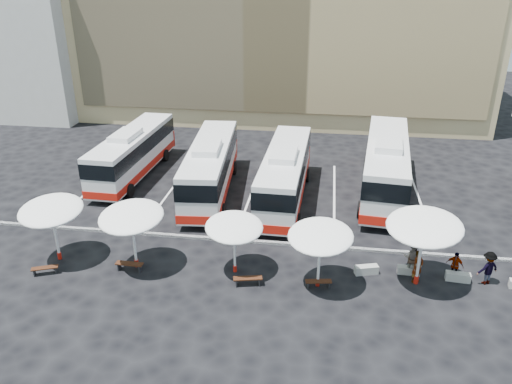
# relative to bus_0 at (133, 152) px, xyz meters

# --- Properties ---
(ground) EXTENTS (120.00, 120.00, 0.00)m
(ground) POSITION_rel_bus_0_xyz_m (9.67, -9.75, -1.96)
(ground) COLOR black
(ground) RESTS_ON ground
(apartment_block) EXTENTS (14.00, 14.00, 18.00)m
(apartment_block) POSITION_rel_bus_0_xyz_m (-18.33, 18.25, 7.04)
(apartment_block) COLOR beige
(apartment_block) RESTS_ON ground
(curb_divider) EXTENTS (34.00, 0.25, 0.15)m
(curb_divider) POSITION_rel_bus_0_xyz_m (9.67, -9.25, -1.89)
(curb_divider) COLOR black
(curb_divider) RESTS_ON ground
(bay_lines) EXTENTS (24.15, 12.00, 0.01)m
(bay_lines) POSITION_rel_bus_0_xyz_m (9.67, -1.75, -1.96)
(bay_lines) COLOR white
(bay_lines) RESTS_ON ground
(bus_0) EXTENTS (3.13, 12.18, 3.84)m
(bus_0) POSITION_rel_bus_0_xyz_m (0.00, 0.00, 0.00)
(bus_0) COLOR white
(bus_0) RESTS_ON ground
(bus_1) EXTENTS (3.78, 12.84, 4.02)m
(bus_1) POSITION_rel_bus_0_xyz_m (6.72, -2.35, 0.09)
(bus_1) COLOR white
(bus_1) RESTS_ON ground
(bus_2) EXTENTS (3.14, 12.58, 3.98)m
(bus_2) POSITION_rel_bus_0_xyz_m (12.15, -2.89, 0.07)
(bus_2) COLOR white
(bus_2) RESTS_ON ground
(bus_3) EXTENTS (4.23, 13.80, 4.31)m
(bus_3) POSITION_rel_bus_0_xyz_m (19.20, -0.56, 0.24)
(bus_3) COLOR white
(bus_3) RESTS_ON ground
(sunshade_0) EXTENTS (3.91, 3.95, 3.60)m
(sunshade_0) POSITION_rel_bus_0_xyz_m (0.29, -12.64, 1.09)
(sunshade_0) COLOR white
(sunshade_0) RESTS_ON ground
(sunshade_1) EXTENTS (3.67, 3.71, 3.61)m
(sunshade_1) POSITION_rel_bus_0_xyz_m (4.88, -12.75, 1.10)
(sunshade_1) COLOR white
(sunshade_1) RESTS_ON ground
(sunshade_2) EXTENTS (3.98, 4.01, 3.19)m
(sunshade_2) POSITION_rel_bus_0_xyz_m (10.35, -12.48, 0.75)
(sunshade_2) COLOR white
(sunshade_2) RESTS_ON ground
(sunshade_3) EXTENTS (3.90, 3.94, 3.43)m
(sunshade_3) POSITION_rel_bus_0_xyz_m (14.83, -13.16, 0.95)
(sunshade_3) COLOR white
(sunshade_3) RESTS_ON ground
(sunshade_4) EXTENTS (4.98, 5.00, 3.93)m
(sunshade_4) POSITION_rel_bus_0_xyz_m (19.90, -12.21, 1.38)
(sunshade_4) COLOR white
(sunshade_4) RESTS_ON ground
(wood_bench_0) EXTENTS (1.40, 0.85, 0.42)m
(wood_bench_0) POSITION_rel_bus_0_xyz_m (0.30, -14.19, -1.64)
(wood_bench_0) COLOR black
(wood_bench_0) RESTS_ON ground
(wood_bench_1) EXTENTS (1.51, 0.43, 0.46)m
(wood_bench_1) POSITION_rel_bus_0_xyz_m (4.66, -13.21, -1.61)
(wood_bench_1) COLOR black
(wood_bench_1) RESTS_ON ground
(wood_bench_2) EXTENTS (1.54, 0.71, 0.46)m
(wood_bench_2) POSITION_rel_bus_0_xyz_m (11.24, -13.65, -1.61)
(wood_bench_2) COLOR black
(wood_bench_2) RESTS_ON ground
(wood_bench_3) EXTENTS (1.38, 0.57, 0.41)m
(wood_bench_3) POSITION_rel_bus_0_xyz_m (14.87, -13.34, -1.65)
(wood_bench_3) COLOR black
(wood_bench_3) RESTS_ON ground
(conc_bench_0) EXTENTS (1.32, 0.76, 0.47)m
(conc_bench_0) POSITION_rel_bus_0_xyz_m (17.38, -11.66, -1.73)
(conc_bench_0) COLOR #999993
(conc_bench_0) RESTS_ON ground
(conc_bench_1) EXTENTS (1.17, 0.43, 0.44)m
(conc_bench_1) POSITION_rel_bus_0_xyz_m (19.62, -11.36, -1.74)
(conc_bench_1) COLOR #999993
(conc_bench_1) RESTS_ON ground
(conc_bench_2) EXTENTS (1.27, 0.53, 0.47)m
(conc_bench_2) POSITION_rel_bus_0_xyz_m (22.11, -11.66, -1.73)
(conc_bench_2) COLOR #999993
(conc_bench_2) RESTS_ON ground
(passenger_0) EXTENTS (0.79, 0.75, 1.82)m
(passenger_0) POSITION_rel_bus_0_xyz_m (19.91, -12.07, -1.05)
(passenger_0) COLOR black
(passenger_0) RESTS_ON ground
(passenger_1) EXTENTS (1.11, 0.98, 1.91)m
(passenger_1) POSITION_rel_bus_0_xyz_m (19.73, -11.29, -1.01)
(passenger_1) COLOR black
(passenger_1) RESTS_ON ground
(passenger_2) EXTENTS (0.97, 0.76, 1.54)m
(passenger_2) POSITION_rel_bus_0_xyz_m (21.92, -11.39, -1.19)
(passenger_2) COLOR black
(passenger_2) RESTS_ON ground
(passenger_3) EXTENTS (1.37, 1.13, 1.85)m
(passenger_3) POSITION_rel_bus_0_xyz_m (23.47, -11.68, -1.04)
(passenger_3) COLOR black
(passenger_3) RESTS_ON ground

